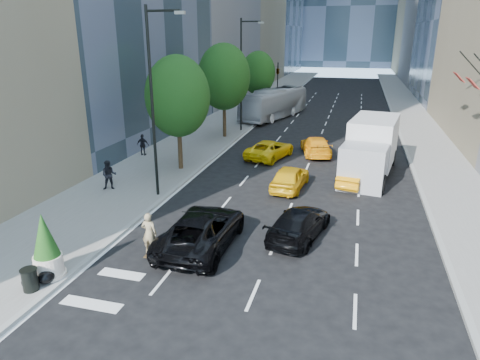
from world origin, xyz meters
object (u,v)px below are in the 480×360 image
(planter_shrub, at_px, (46,247))
(black_sedan_lincoln, at_px, (202,229))
(black_sedan_mercedes, at_px, (299,223))
(box_truck, at_px, (371,148))
(city_bus, at_px, (274,103))
(trash_can, at_px, (30,280))
(skateboarder, at_px, (149,236))

(planter_shrub, bearing_deg, black_sedan_lincoln, 41.01)
(black_sedan_mercedes, xyz_separation_m, box_truck, (3.14, 10.34, 1.16))
(city_bus, distance_m, planter_shrub, 34.82)
(city_bus, distance_m, trash_can, 35.83)
(box_truck, xyz_separation_m, trash_can, (-11.65, -17.34, -1.29))
(city_bus, relative_size, trash_can, 14.39)
(trash_can, distance_m, planter_shrub, 1.28)
(city_bus, bearing_deg, black_sedan_lincoln, -68.95)
(black_sedan_mercedes, height_order, box_truck, box_truck)
(black_sedan_mercedes, xyz_separation_m, city_bus, (-6.71, 28.77, 0.92))
(skateboarder, height_order, box_truck, box_truck)
(skateboarder, relative_size, city_bus, 0.16)
(black_sedan_mercedes, distance_m, city_bus, 29.56)
(city_bus, bearing_deg, black_sedan_mercedes, -61.02)
(skateboarder, relative_size, black_sedan_mercedes, 0.38)
(trash_can, bearing_deg, city_bus, 87.12)
(black_sedan_lincoln, bearing_deg, planter_shrub, 41.69)
(skateboarder, bearing_deg, black_sedan_lincoln, -146.30)
(city_bus, xyz_separation_m, box_truck, (9.85, -18.43, 0.24))
(black_sedan_mercedes, xyz_separation_m, trash_can, (-8.51, -7.00, -0.13))
(black_sedan_lincoln, relative_size, black_sedan_mercedes, 1.23)
(planter_shrub, bearing_deg, box_truck, 54.50)
(planter_shrub, bearing_deg, trash_can, -90.00)
(black_sedan_mercedes, bearing_deg, planter_shrub, 46.96)
(black_sedan_mercedes, bearing_deg, trash_can, 51.21)
(trash_can, xyz_separation_m, planter_shrub, (0.00, 1.00, 0.80))
(box_truck, distance_m, planter_shrub, 20.07)
(black_sedan_lincoln, bearing_deg, box_truck, -119.08)
(planter_shrub, bearing_deg, skateboarder, 43.78)
(skateboarder, xyz_separation_m, city_bus, (-0.99, 32.10, 0.71))
(box_truck, height_order, planter_shrub, box_truck)
(black_sedan_lincoln, distance_m, black_sedan_mercedes, 4.39)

